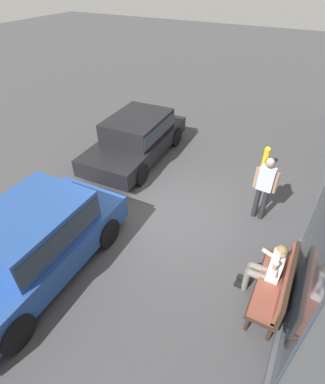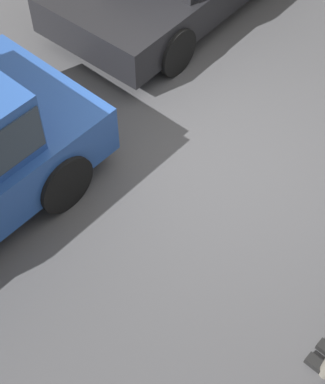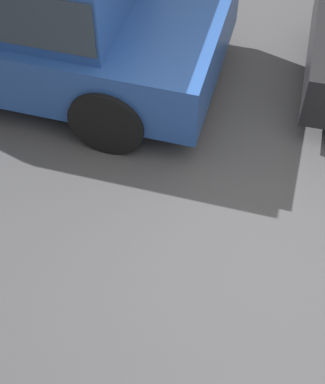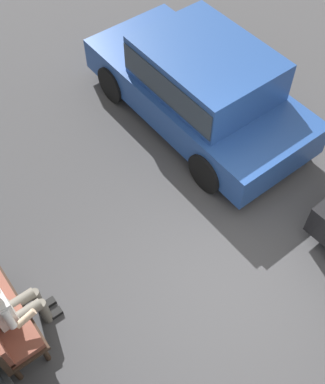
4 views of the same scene
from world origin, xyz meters
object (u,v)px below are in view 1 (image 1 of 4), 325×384
(bench, at_px, (277,285))
(fire_hydrant, at_px, (266,159))
(pedestrian_standing, at_px, (265,184))
(parked_car_near, at_px, (137,135))
(parked_car_mid, at_px, (32,240))
(person_on_phone, at_px, (269,268))

(bench, relative_size, fire_hydrant, 2.00)
(bench, distance_m, pedestrian_standing, 2.53)
(bench, distance_m, parked_car_near, 6.24)
(fire_hydrant, bearing_deg, parked_car_mid, -28.45)
(parked_car_mid, bearing_deg, fire_hydrant, 151.55)
(parked_car_near, height_order, pedestrian_standing, pedestrian_standing)
(parked_car_near, distance_m, fire_hydrant, 4.11)
(pedestrian_standing, relative_size, fire_hydrant, 2.14)
(person_on_phone, bearing_deg, bench, 50.50)
(person_on_phone, relative_size, parked_car_mid, 0.32)
(bench, height_order, person_on_phone, person_on_phone)
(bench, distance_m, parked_car_mid, 4.73)
(bench, relative_size, parked_car_near, 0.38)
(parked_car_near, height_order, parked_car_mid, parked_car_mid)
(bench, bearing_deg, pedestrian_standing, -160.11)
(bench, bearing_deg, person_on_phone, -129.50)
(parked_car_near, xyz_separation_m, pedestrian_standing, (1.17, 4.31, 0.28))
(pedestrian_standing, bearing_deg, fire_hydrant, -170.85)
(fire_hydrant, bearing_deg, pedestrian_standing, 9.15)
(person_on_phone, height_order, parked_car_near, parked_car_near)
(pedestrian_standing, distance_m, fire_hydrant, 2.40)
(parked_car_near, xyz_separation_m, fire_hydrant, (-1.12, 3.94, -0.36))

